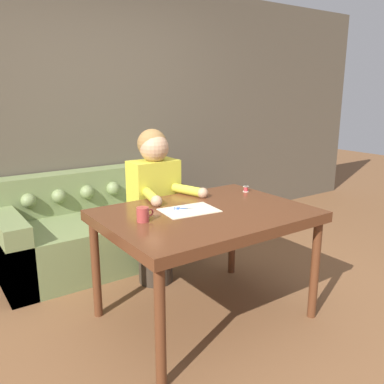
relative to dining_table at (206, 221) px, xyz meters
name	(u,v)px	position (x,y,z in m)	size (l,w,h in m)	color
ground_plane	(203,329)	(-0.11, -0.13, -0.71)	(16.00, 16.00, 0.00)	brown
wall_back	(86,117)	(-0.11, 1.81, 0.59)	(8.00, 0.06, 2.60)	brown
dining_table	(206,221)	(0.00, 0.00, 0.00)	(1.35, 1.00, 0.78)	#562D19
couch	(96,230)	(-0.25, 1.36, -0.41)	(1.72, 0.90, 0.81)	olive
person	(155,205)	(-0.01, 0.66, -0.04)	(0.48, 0.56, 1.27)	#33281E
pattern_paper_main	(189,210)	(-0.08, 0.07, 0.07)	(0.39, 0.30, 0.00)	beige
scissors	(184,209)	(-0.10, 0.12, 0.08)	(0.21, 0.18, 0.01)	silver
mug	(143,214)	(-0.45, 0.04, 0.12)	(0.11, 0.08, 0.09)	#9E3833
thread_spool	(246,189)	(0.57, 0.24, 0.10)	(0.04, 0.04, 0.05)	red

